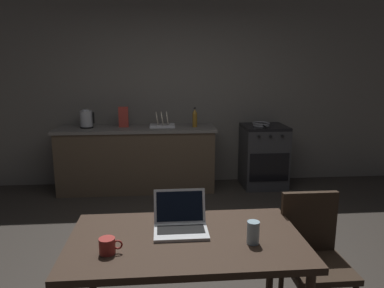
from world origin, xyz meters
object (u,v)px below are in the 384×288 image
at_px(stove_oven, 263,156).
at_px(dining_table, 186,249).
at_px(laptop, 181,223).
at_px(frying_pan, 261,124).
at_px(chair, 313,252).
at_px(bottle, 195,118).
at_px(coffee_mug, 108,246).
at_px(dish_rack, 162,123).
at_px(cereal_box, 123,117).
at_px(electric_kettle, 86,119).
at_px(drinking_glass, 253,232).

bearing_deg(stove_oven, dining_table, -113.72).
height_order(laptop, frying_pan, laptop).
height_order(chair, bottle, bottle).
relative_size(bottle, coffee_mug, 2.17).
distance_m(bottle, coffee_mug, 3.20).
height_order(frying_pan, coffee_mug, frying_pan).
bearing_deg(laptop, frying_pan, 70.65).
distance_m(stove_oven, dining_table, 3.29).
relative_size(chair, dish_rack, 2.58).
xyz_separation_m(stove_oven, cereal_box, (-1.96, 0.02, 0.58)).
distance_m(stove_oven, cereal_box, 2.05).
xyz_separation_m(chair, laptop, (-0.88, -0.07, 0.27)).
distance_m(laptop, frying_pan, 3.16).
xyz_separation_m(stove_oven, electric_kettle, (-2.46, 0.00, 0.56)).
bearing_deg(drinking_glass, electric_kettle, 115.88).
distance_m(coffee_mug, cereal_box, 3.19).
relative_size(bottle, frying_pan, 0.65).
bearing_deg(electric_kettle, stove_oven, -0.06).
bearing_deg(bottle, cereal_box, 175.87).
relative_size(bottle, drinking_glass, 2.10).
xyz_separation_m(stove_oven, laptop, (-1.35, -2.90, 0.33)).
relative_size(laptop, bottle, 1.18).
bearing_deg(bottle, stove_oven, 2.74).
height_order(bottle, dish_rack, bottle).
relative_size(dining_table, dish_rack, 3.98).
relative_size(dining_table, chair, 1.54).
bearing_deg(dining_table, cereal_box, 102.03).
distance_m(chair, bottle, 2.88).
distance_m(frying_pan, dish_rack, 1.38).
bearing_deg(stove_oven, cereal_box, 179.34).
xyz_separation_m(dining_table, coffee_mug, (-0.43, -0.15, 0.11)).
bearing_deg(bottle, chair, -79.31).
distance_m(stove_oven, drinking_glass, 3.26).
distance_m(dining_table, dish_rack, 3.02).
bearing_deg(frying_pan, dish_rack, 178.81).
bearing_deg(stove_oven, dish_rack, 179.90).
distance_m(laptop, bottle, 2.89).
distance_m(bottle, cereal_box, 0.97).
distance_m(stove_oven, frying_pan, 0.47).
bearing_deg(drinking_glass, dish_rack, 98.93).
distance_m(stove_oven, laptop, 3.22).
bearing_deg(drinking_glass, cereal_box, 107.96).
bearing_deg(coffee_mug, laptop, 31.52).
distance_m(cereal_box, dish_rack, 0.53).
bearing_deg(stove_oven, chair, -99.41).
bearing_deg(electric_kettle, coffee_mug, -77.25).
xyz_separation_m(electric_kettle, coffee_mug, (0.71, -3.15, -0.23)).
xyz_separation_m(electric_kettle, bottle, (1.46, -0.05, 0.01)).
height_order(stove_oven, cereal_box, cereal_box).
relative_size(bottle, dish_rack, 0.79).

